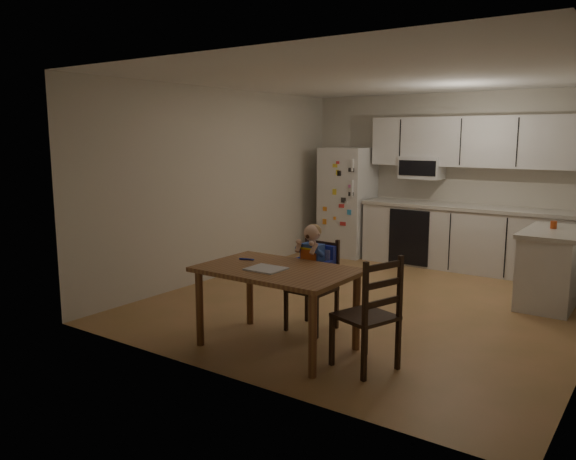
{
  "coord_description": "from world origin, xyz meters",
  "views": [
    {
      "loc": [
        2.76,
        -5.65,
        1.88
      ],
      "look_at": [
        -0.39,
        -1.16,
        0.96
      ],
      "focal_mm": 35.0,
      "sensor_mm": 36.0,
      "label": 1
    }
  ],
  "objects_px": {
    "refrigerator": "(347,202)",
    "chair_side": "(374,307)",
    "kitchen_island": "(551,267)",
    "chair_booster": "(314,266)",
    "dining_table": "(277,279)",
    "red_cup": "(554,225)"
  },
  "relations": [
    {
      "from": "refrigerator",
      "to": "dining_table",
      "type": "relative_size",
      "value": 1.25
    },
    {
      "from": "chair_booster",
      "to": "chair_side",
      "type": "distance_m",
      "value": 1.12
    },
    {
      "from": "kitchen_island",
      "to": "chair_side",
      "type": "bearing_deg",
      "value": -105.97
    },
    {
      "from": "refrigerator",
      "to": "chair_side",
      "type": "xyz_separation_m",
      "value": [
        2.4,
        -3.89,
        -0.31
      ]
    },
    {
      "from": "refrigerator",
      "to": "kitchen_island",
      "type": "height_order",
      "value": "refrigerator"
    },
    {
      "from": "refrigerator",
      "to": "chair_booster",
      "type": "bearing_deg",
      "value": -66.03
    },
    {
      "from": "refrigerator",
      "to": "kitchen_island",
      "type": "relative_size",
      "value": 1.48
    },
    {
      "from": "kitchen_island",
      "to": "dining_table",
      "type": "height_order",
      "value": "kitchen_island"
    },
    {
      "from": "dining_table",
      "to": "chair_side",
      "type": "bearing_deg",
      "value": 1.18
    },
    {
      "from": "kitchen_island",
      "to": "red_cup",
      "type": "bearing_deg",
      "value": 104.76
    },
    {
      "from": "refrigerator",
      "to": "dining_table",
      "type": "xyz_separation_m",
      "value": [
        1.46,
        -3.91,
        -0.22
      ]
    },
    {
      "from": "chair_booster",
      "to": "chair_side",
      "type": "bearing_deg",
      "value": -30.4
    },
    {
      "from": "refrigerator",
      "to": "dining_table",
      "type": "distance_m",
      "value": 4.18
    },
    {
      "from": "kitchen_island",
      "to": "red_cup",
      "type": "height_order",
      "value": "red_cup"
    },
    {
      "from": "red_cup",
      "to": "dining_table",
      "type": "height_order",
      "value": "red_cup"
    },
    {
      "from": "chair_side",
      "to": "red_cup",
      "type": "bearing_deg",
      "value": -176.07
    },
    {
      "from": "kitchen_island",
      "to": "dining_table",
      "type": "bearing_deg",
      "value": -121.61
    },
    {
      "from": "refrigerator",
      "to": "kitchen_island",
      "type": "xyz_separation_m",
      "value": [
        3.21,
        -1.07,
        -0.42
      ]
    },
    {
      "from": "kitchen_island",
      "to": "chair_booster",
      "type": "distance_m",
      "value": 2.83
    },
    {
      "from": "kitchen_island",
      "to": "chair_side",
      "type": "relative_size",
      "value": 1.21
    },
    {
      "from": "red_cup",
      "to": "dining_table",
      "type": "relative_size",
      "value": 0.06
    },
    {
      "from": "red_cup",
      "to": "chair_booster",
      "type": "relative_size",
      "value": 0.08
    }
  ]
}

